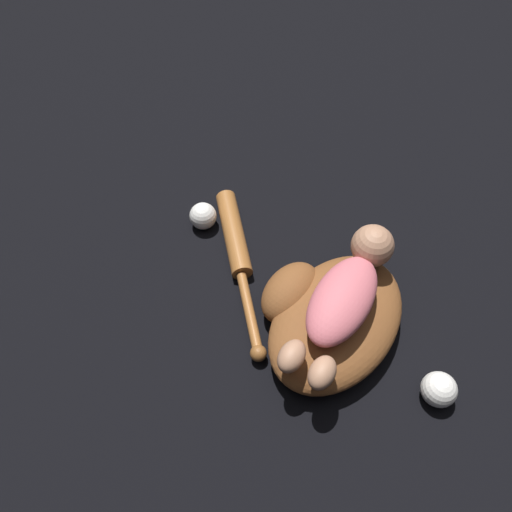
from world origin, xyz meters
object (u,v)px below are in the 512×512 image
Objects in this scene: baseball_bat at (236,250)px; baseball at (203,216)px; baby_figure at (347,292)px; baseball_glove at (328,316)px; baseball_spare at (439,389)px.

baseball_bat is 5.61× the size of baseball.
baseball_glove is at bearing 143.38° from baby_figure.
baby_figure reaches higher than baseball.
baby_figure is 5.36× the size of baseball_spare.
baseball_bat is (0.01, 0.28, -0.03)m from baseball_glove.
baseball_glove is 5.62× the size of baseball.
baseball_glove reaches higher than baseball_spare.
baseball_glove is 5.35× the size of baseball_spare.
baseball is at bearing 88.82° from baseball_spare.
baby_figure is 1.00× the size of baseball_bat.
baby_figure reaches higher than baseball_spare.
baseball is (0.03, 0.41, -0.02)m from baseball_glove.
baseball is at bearing 85.59° from baseball_glove.
baseball_spare is at bearing -86.12° from baseball_glove.
baseball_bat is (-0.01, 0.30, -0.12)m from baby_figure.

